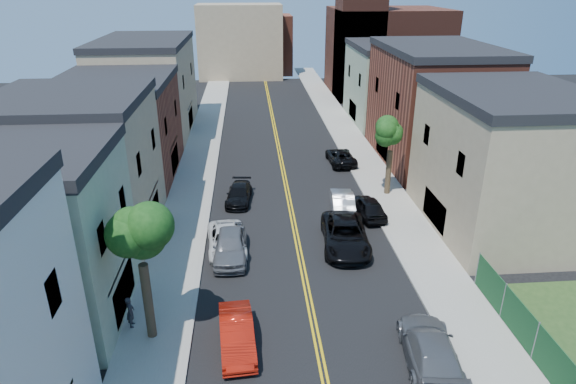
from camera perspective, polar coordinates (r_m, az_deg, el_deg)
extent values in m
cube|color=gray|center=(48.61, -10.26, 3.93)|extent=(3.20, 100.00, 0.15)
cube|color=gray|center=(49.55, 8.28, 4.44)|extent=(3.20, 100.00, 0.15)
cube|color=gray|center=(48.47, -8.20, 4.01)|extent=(0.30, 100.00, 0.15)
cube|color=gray|center=(49.20, 6.28, 4.41)|extent=(0.30, 100.00, 0.15)
cube|color=gray|center=(27.02, -28.39, -5.42)|extent=(9.00, 8.00, 8.50)
cube|color=#998466|center=(34.57, -23.02, 2.07)|extent=(9.00, 10.00, 9.00)
cube|color=brown|center=(44.75, -18.90, 6.61)|extent=(9.00, 12.00, 8.00)
cube|color=#998466|center=(57.86, -15.88, 11.36)|extent=(9.00, 16.00, 9.50)
cube|color=#998466|center=(36.03, 23.72, 2.78)|extent=(9.00, 12.00, 9.00)
cube|color=brown|center=(48.10, 16.34, 9.28)|extent=(9.00, 14.00, 10.00)
cube|color=gray|center=(61.23, 11.78, 11.90)|extent=(9.00, 12.00, 8.50)
cube|color=#4C2319|center=(77.09, 11.21, 15.57)|extent=(16.00, 14.00, 12.00)
cube|color=#4C2319|center=(71.52, 8.32, 19.21)|extent=(6.00, 6.00, 22.00)
cube|color=#998466|center=(88.23, -5.52, 16.84)|extent=(14.00, 8.00, 12.00)
cube|color=brown|center=(92.36, -2.89, 16.58)|extent=(10.00, 8.00, 10.00)
cube|color=#143F1E|center=(24.62, 28.31, -17.17)|extent=(0.04, 15.00, 1.90)
cylinder|color=#3A291D|center=(24.57, -15.81, -11.96)|extent=(0.44, 0.44, 3.96)
sphere|color=#10380F|center=(22.42, -17.01, -2.89)|extent=(5.20, 5.20, 5.20)
sphere|color=#10380F|center=(21.54, -16.18, -0.84)|extent=(3.90, 3.90, 3.90)
sphere|color=#10380F|center=(23.22, -17.86, -3.50)|extent=(3.64, 3.64, 3.64)
cylinder|color=#3A291D|center=(39.84, 11.47, 2.24)|extent=(0.44, 0.44, 3.52)
sphere|color=#10380F|center=(38.67, 11.91, 7.41)|extent=(4.40, 4.40, 4.40)
sphere|color=#10380F|center=(38.27, 12.79, 8.53)|extent=(3.30, 3.30, 3.30)
sphere|color=#10380F|center=(39.08, 11.06, 6.97)|extent=(3.08, 3.08, 3.08)
imported|color=#B8190C|center=(24.15, -5.89, -15.93)|extent=(1.91, 4.56, 1.47)
imported|color=silver|center=(31.78, -7.07, -5.55)|extent=(2.77, 5.23, 1.40)
imported|color=slate|center=(30.90, -6.65, -6.09)|extent=(2.07, 5.05, 1.72)
imported|color=black|center=(38.43, -5.66, -0.25)|extent=(2.25, 4.56, 1.28)
imported|color=#53565B|center=(23.97, 16.03, -17.01)|extent=(2.90, 5.79, 1.61)
imported|color=black|center=(36.41, 9.20, -1.67)|extent=(2.19, 4.51, 1.48)
imported|color=#AEB1B6|center=(37.05, 6.25, -1.02)|extent=(2.00, 4.66, 1.49)
imported|color=black|center=(46.52, 6.09, 4.07)|extent=(2.46, 4.95, 1.35)
imported|color=black|center=(32.07, 6.60, -4.91)|extent=(3.34, 6.37, 1.71)
imported|color=#27282F|center=(26.12, -17.67, -13.01)|extent=(0.46, 0.64, 1.64)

